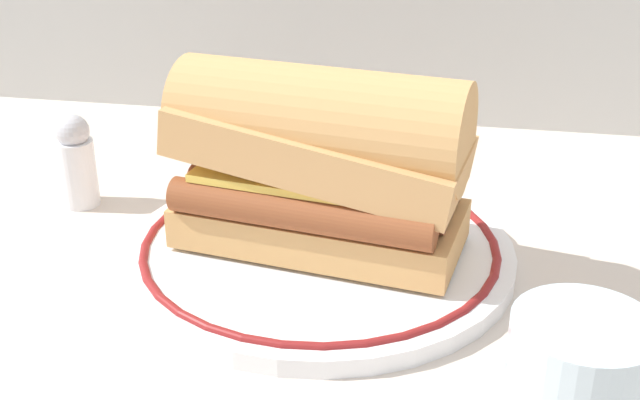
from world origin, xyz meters
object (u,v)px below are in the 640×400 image
object	(u,v)px
sausage_sandwich	(320,159)
butter_knife	(284,146)
salt_shaker	(76,161)
plate	(320,250)

from	to	relation	value
sausage_sandwich	butter_knife	bearing A→B (deg)	118.41
sausage_sandwich	salt_shaker	size ratio (longest dim) A/B	2.74
plate	sausage_sandwich	bearing A→B (deg)	48.81
sausage_sandwich	salt_shaker	xyz separation A→B (m)	(-0.20, 0.05, -0.04)
plate	salt_shaker	bearing A→B (deg)	165.04
sausage_sandwich	salt_shaker	distance (m)	0.21
sausage_sandwich	butter_knife	world-z (taller)	sausage_sandwich
sausage_sandwich	butter_knife	size ratio (longest dim) A/B	1.34
plate	butter_knife	xyz separation A→B (m)	(-0.07, 0.19, -0.00)
plate	sausage_sandwich	world-z (taller)	sausage_sandwich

